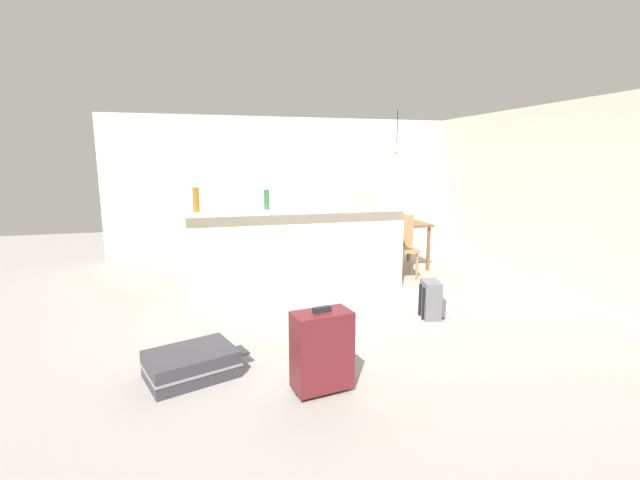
% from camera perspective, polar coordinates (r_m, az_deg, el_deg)
% --- Properties ---
extents(ground_plane, '(13.00, 13.00, 0.05)m').
position_cam_1_polar(ground_plane, '(5.55, 3.00, -8.15)').
color(ground_plane, gray).
extents(wall_back, '(6.60, 0.10, 2.50)m').
position_cam_1_polar(wall_back, '(8.23, -3.54, 7.00)').
color(wall_back, silver).
rests_on(wall_back, ground_plane).
extents(wall_right, '(0.10, 6.00, 2.50)m').
position_cam_1_polar(wall_right, '(7.09, 26.54, 5.37)').
color(wall_right, silver).
rests_on(wall_right, ground_plane).
extents(partition_half_wall, '(2.80, 0.20, 1.08)m').
position_cam_1_polar(partition_half_wall, '(5.66, -2.57, -1.81)').
color(partition_half_wall, silver).
rests_on(partition_half_wall, ground_plane).
extents(bar_countertop, '(2.96, 0.40, 0.05)m').
position_cam_1_polar(bar_countertop, '(5.57, -2.61, 3.88)').
color(bar_countertop, white).
rests_on(bar_countertop, partition_half_wall).
extents(bottle_amber, '(0.08, 0.08, 0.29)m').
position_cam_1_polar(bottle_amber, '(5.36, -15.87, 5.08)').
color(bottle_amber, '#9E661E').
rests_on(bottle_amber, bar_countertop).
extents(bottle_green, '(0.07, 0.07, 0.25)m').
position_cam_1_polar(bottle_green, '(5.45, -6.98, 5.25)').
color(bottle_green, '#2D6B38').
rests_on(bottle_green, bar_countertop).
extents(bottle_clear, '(0.07, 0.07, 0.25)m').
position_cam_1_polar(bottle_clear, '(5.71, 1.19, 5.57)').
color(bottle_clear, silver).
rests_on(bottle_clear, bar_countertop).
extents(bottle_white, '(0.07, 0.07, 0.20)m').
position_cam_1_polar(bottle_white, '(6.02, 8.71, 5.49)').
color(bottle_white, silver).
rests_on(bottle_white, bar_countertop).
extents(grocery_bag, '(0.26, 0.18, 0.22)m').
position_cam_1_polar(grocery_bag, '(5.75, 5.68, 5.40)').
color(grocery_bag, beige).
rests_on(grocery_bag, bar_countertop).
extents(dining_table, '(1.10, 0.80, 0.74)m').
position_cam_1_polar(dining_table, '(7.17, 9.31, 1.51)').
color(dining_table, brown).
rests_on(dining_table, ground_plane).
extents(dining_chair_near_partition, '(0.45, 0.45, 0.93)m').
position_cam_1_polar(dining_chair_near_partition, '(6.64, 10.65, -0.38)').
color(dining_chair_near_partition, '#9E754C').
rests_on(dining_chair_near_partition, ground_plane).
extents(dining_chair_far_side, '(0.43, 0.43, 0.93)m').
position_cam_1_polar(dining_chair_far_side, '(7.75, 7.94, 1.24)').
color(dining_chair_far_side, '#9E754C').
rests_on(dining_chair_far_side, ground_plane).
extents(pendant_lamp, '(0.34, 0.34, 0.68)m').
position_cam_1_polar(pendant_lamp, '(7.11, 9.97, 11.88)').
color(pendant_lamp, black).
extents(suitcase_flat_charcoal, '(0.89, 0.69, 0.22)m').
position_cam_1_polar(suitcase_flat_charcoal, '(3.83, -16.43, -15.24)').
color(suitcase_flat_charcoal, '#38383D').
rests_on(suitcase_flat_charcoal, ground_plane).
extents(suitcase_upright_maroon, '(0.47, 0.31, 0.67)m').
position_cam_1_polar(suitcase_upright_maroon, '(3.40, 0.24, -14.15)').
color(suitcase_upright_maroon, maroon).
rests_on(suitcase_upright_maroon, ground_plane).
extents(backpack_grey, '(0.29, 0.31, 0.42)m').
position_cam_1_polar(backpack_grey, '(5.06, 14.33, -7.61)').
color(backpack_grey, slate).
rests_on(backpack_grey, ground_plane).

